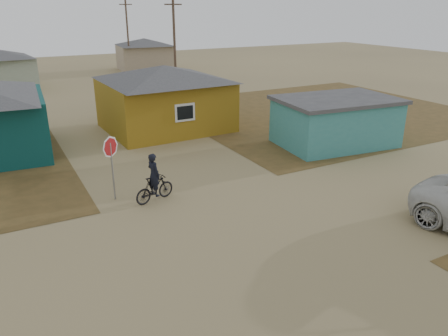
# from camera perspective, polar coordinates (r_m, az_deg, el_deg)

# --- Properties ---
(ground) EXTENTS (120.00, 120.00, 0.00)m
(ground) POSITION_cam_1_polar(r_m,az_deg,el_deg) (14.92, 3.17, -8.71)
(ground) COLOR #917F54
(grass_ne) EXTENTS (20.00, 18.00, 0.00)m
(grass_ne) POSITION_cam_1_polar(r_m,az_deg,el_deg) (32.67, 12.44, 7.21)
(grass_ne) COLOR brown
(grass_ne) RESTS_ON ground
(house_yellow) EXTENTS (7.72, 6.76, 3.90)m
(house_yellow) POSITION_cam_1_polar(r_m,az_deg,el_deg) (27.27, -7.72, 9.21)
(house_yellow) COLOR olive
(house_yellow) RESTS_ON ground
(shed_turquoise) EXTENTS (6.71, 4.93, 2.60)m
(shed_turquoise) POSITION_cam_1_polar(r_m,az_deg,el_deg) (24.74, 14.36, 5.94)
(shed_turquoise) COLOR teal
(shed_turquoise) RESTS_ON ground
(house_beige_east) EXTENTS (6.95, 6.05, 3.60)m
(house_beige_east) POSITION_cam_1_polar(r_m,az_deg,el_deg) (54.05, -10.27, 14.50)
(house_beige_east) COLOR gray
(house_beige_east) RESTS_ON ground
(utility_pole_near) EXTENTS (1.40, 0.20, 8.00)m
(utility_pole_near) POSITION_cam_1_polar(r_m,az_deg,el_deg) (35.80, -6.46, 15.40)
(utility_pole_near) COLOR brown
(utility_pole_near) RESTS_ON ground
(utility_pole_far) EXTENTS (1.40, 0.20, 8.00)m
(utility_pole_far) POSITION_cam_1_polar(r_m,az_deg,el_deg) (51.22, -12.45, 16.60)
(utility_pole_far) COLOR brown
(utility_pole_far) RESTS_ON ground
(stop_sign) EXTENTS (0.84, 0.24, 2.62)m
(stop_sign) POSITION_cam_1_polar(r_m,az_deg,el_deg) (17.32, -14.55, 1.81)
(stop_sign) COLOR gray
(stop_sign) RESTS_ON ground
(cyclist) EXTENTS (1.82, 0.96, 1.98)m
(cyclist) POSITION_cam_1_polar(r_m,az_deg,el_deg) (17.26, -9.09, -2.08)
(cyclist) COLOR black
(cyclist) RESTS_ON ground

